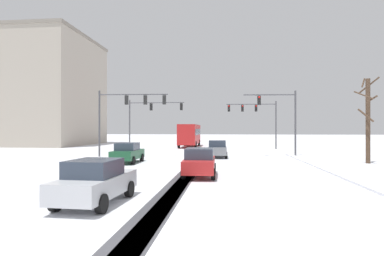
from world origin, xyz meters
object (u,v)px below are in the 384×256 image
(traffic_signal_near_right, at_px, (281,112))
(car_silver_fourth, at_px, (96,181))
(traffic_signal_far_right, at_px, (256,114))
(bus_oncoming, at_px, (190,134))
(car_grey_lead, at_px, (217,149))
(traffic_signal_near_left, at_px, (127,108))
(office_building_far_left_block, at_px, (17,92))
(car_dark_green_second, at_px, (128,153))
(car_red_third, at_px, (200,162))
(bare_tree_sidewalk_mid, at_px, (368,118))
(traffic_signal_far_left, at_px, (149,114))

(traffic_signal_near_right, relative_size, car_silver_fourth, 1.55)
(traffic_signal_far_right, distance_m, bus_oncoming, 10.95)
(car_grey_lead, bearing_deg, traffic_signal_far_right, 70.01)
(traffic_signal_near_left, height_order, car_silver_fourth, traffic_signal_near_left)
(traffic_signal_far_right, relative_size, car_grey_lead, 1.65)
(office_building_far_left_block, bearing_deg, car_dark_green_second, -43.75)
(traffic_signal_near_right, bearing_deg, car_red_third, -116.72)
(traffic_signal_near_left, height_order, car_dark_green_second, traffic_signal_near_left)
(car_dark_green_second, bearing_deg, bare_tree_sidewalk_mid, 4.71)
(car_dark_green_second, relative_size, office_building_far_left_block, 0.16)
(car_dark_green_second, relative_size, bare_tree_sidewalk_mid, 0.59)
(traffic_signal_near_left, bearing_deg, bare_tree_sidewalk_mid, -10.50)
(car_grey_lead, relative_size, office_building_far_left_block, 0.16)
(car_silver_fourth, bearing_deg, traffic_signal_near_left, 104.22)
(traffic_signal_near_left, height_order, office_building_far_left_block, office_building_far_left_block)
(car_red_third, bearing_deg, traffic_signal_far_left, 110.72)
(traffic_signal_far_left, relative_size, car_silver_fourth, 1.73)
(car_silver_fourth, xyz_separation_m, bare_tree_sidewalk_mid, (15.95, 15.36, 2.77))
(car_dark_green_second, distance_m, bus_oncoming, 23.83)
(car_red_third, xyz_separation_m, bare_tree_sidewalk_mid, (12.72, 8.27, 2.77))
(traffic_signal_near_right, bearing_deg, bus_oncoming, 123.47)
(traffic_signal_far_right, relative_size, bare_tree_sidewalk_mid, 0.98)
(office_building_far_left_block, bearing_deg, traffic_signal_far_right, -11.13)
(traffic_signal_far_right, bearing_deg, bare_tree_sidewalk_mid, -68.12)
(car_silver_fourth, bearing_deg, bus_oncoming, 91.02)
(car_grey_lead, relative_size, bare_tree_sidewalk_mid, 0.60)
(bus_oncoming, bearing_deg, car_red_third, -82.68)
(traffic_signal_near_right, distance_m, car_silver_fourth, 23.61)
(bare_tree_sidewalk_mid, distance_m, office_building_far_left_block, 54.05)
(bus_oncoming, bearing_deg, car_dark_green_second, -95.84)
(traffic_signal_near_right, bearing_deg, office_building_far_left_block, 154.46)
(traffic_signal_far_left, xyz_separation_m, car_silver_fourth, (5.07, -29.04, -3.88))
(traffic_signal_near_right, height_order, office_building_far_left_block, office_building_far_left_block)
(traffic_signal_far_right, distance_m, office_building_far_left_block, 41.27)
(traffic_signal_far_left, height_order, office_building_far_left_block, office_building_far_left_block)
(bus_oncoming, bearing_deg, traffic_signal_near_left, -102.97)
(car_dark_green_second, relative_size, car_red_third, 0.99)
(car_red_third, bearing_deg, traffic_signal_far_right, 77.65)
(car_grey_lead, bearing_deg, traffic_signal_far_left, 133.14)
(traffic_signal_far_left, relative_size, traffic_signal_far_right, 1.07)
(car_dark_green_second, relative_size, car_silver_fourth, 0.98)
(traffic_signal_far_right, relative_size, car_dark_green_second, 1.65)
(traffic_signal_near_right, xyz_separation_m, traffic_signal_far_right, (-1.34, 11.95, 0.44))
(car_grey_lead, bearing_deg, traffic_signal_near_right, 14.24)
(car_dark_green_second, bearing_deg, traffic_signal_near_right, 28.38)
(car_dark_green_second, distance_m, car_silver_fourth, 14.13)
(bare_tree_sidewalk_mid, bearing_deg, bus_oncoming, 126.93)
(traffic_signal_near_right, height_order, traffic_signal_near_left, same)
(car_silver_fourth, relative_size, bus_oncoming, 0.38)
(car_grey_lead, bearing_deg, bare_tree_sidewalk_mid, -18.62)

